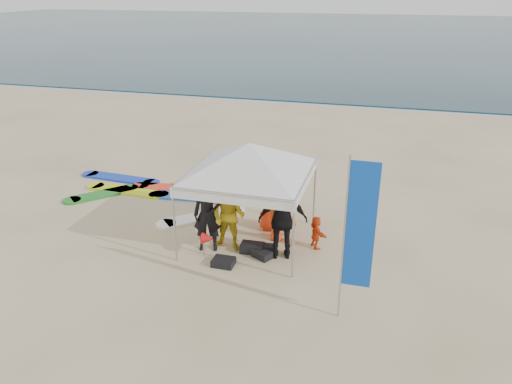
{
  "coord_description": "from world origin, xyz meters",
  "views": [
    {
      "loc": [
        3.29,
        -8.44,
        6.02
      ],
      "look_at": [
        0.2,
        2.6,
        1.2
      ],
      "focal_mm": 35.0,
      "sensor_mm": 36.0,
      "label": 1
    }
  ],
  "objects_px": {
    "person_seated": "(316,232)",
    "marker_pennant": "(208,239)",
    "person_black_a": "(208,214)",
    "person_orange_b": "(273,198)",
    "canopy_tent": "(249,143)",
    "person_yellow": "(229,216)",
    "person_orange_a": "(277,212)",
    "feather_flag": "(359,228)",
    "surfboard_spread": "(160,192)",
    "person_black_b": "(283,220)"
  },
  "relations": [
    {
      "from": "canopy_tent",
      "to": "surfboard_spread",
      "type": "bearing_deg",
      "value": 148.18
    },
    {
      "from": "person_seated",
      "to": "surfboard_spread",
      "type": "distance_m",
      "value": 5.62
    },
    {
      "from": "surfboard_spread",
      "to": "canopy_tent",
      "type": "bearing_deg",
      "value": -31.82
    },
    {
      "from": "person_yellow",
      "to": "person_orange_b",
      "type": "relative_size",
      "value": 1.01
    },
    {
      "from": "person_yellow",
      "to": "person_seated",
      "type": "relative_size",
      "value": 2.15
    },
    {
      "from": "person_seated",
      "to": "marker_pennant",
      "type": "xyz_separation_m",
      "value": [
        -2.36,
        -1.17,
        0.08
      ]
    },
    {
      "from": "person_yellow",
      "to": "feather_flag",
      "type": "relative_size",
      "value": 0.53
    },
    {
      "from": "person_orange_a",
      "to": "marker_pennant",
      "type": "height_order",
      "value": "person_orange_a"
    },
    {
      "from": "person_black_b",
      "to": "canopy_tent",
      "type": "distance_m",
      "value": 1.94
    },
    {
      "from": "person_seated",
      "to": "marker_pennant",
      "type": "height_order",
      "value": "person_seated"
    },
    {
      "from": "person_black_a",
      "to": "surfboard_spread",
      "type": "relative_size",
      "value": 0.32
    },
    {
      "from": "person_orange_b",
      "to": "marker_pennant",
      "type": "height_order",
      "value": "person_orange_b"
    },
    {
      "from": "canopy_tent",
      "to": "person_orange_b",
      "type": "bearing_deg",
      "value": 63.76
    },
    {
      "from": "person_orange_b",
      "to": "person_yellow",
      "type": "bearing_deg",
      "value": 55.05
    },
    {
      "from": "person_seated",
      "to": "canopy_tent",
      "type": "relative_size",
      "value": 0.21
    },
    {
      "from": "canopy_tent",
      "to": "surfboard_spread",
      "type": "distance_m",
      "value": 4.89
    },
    {
      "from": "canopy_tent",
      "to": "marker_pennant",
      "type": "relative_size",
      "value": 6.12
    },
    {
      "from": "feather_flag",
      "to": "person_orange_a",
      "type": "bearing_deg",
      "value": 128.0
    },
    {
      "from": "person_yellow",
      "to": "person_seated",
      "type": "distance_m",
      "value": 2.18
    },
    {
      "from": "person_seated",
      "to": "marker_pennant",
      "type": "relative_size",
      "value": 1.3
    },
    {
      "from": "person_orange_a",
      "to": "canopy_tent",
      "type": "xyz_separation_m",
      "value": [
        -0.64,
        -0.24,
        1.79
      ]
    },
    {
      "from": "person_seated",
      "to": "feather_flag",
      "type": "relative_size",
      "value": 0.25
    },
    {
      "from": "person_orange_b",
      "to": "surfboard_spread",
      "type": "bearing_deg",
      "value": -24.53
    },
    {
      "from": "canopy_tent",
      "to": "person_yellow",
      "type": "bearing_deg",
      "value": -125.69
    },
    {
      "from": "person_black_a",
      "to": "feather_flag",
      "type": "bearing_deg",
      "value": -42.91
    },
    {
      "from": "person_black_b",
      "to": "surfboard_spread",
      "type": "bearing_deg",
      "value": -45.55
    },
    {
      "from": "person_orange_a",
      "to": "feather_flag",
      "type": "distance_m",
      "value": 3.66
    },
    {
      "from": "marker_pennant",
      "to": "person_black_a",
      "type": "bearing_deg",
      "value": 109.03
    },
    {
      "from": "person_orange_a",
      "to": "canopy_tent",
      "type": "distance_m",
      "value": 1.92
    },
    {
      "from": "person_black_a",
      "to": "person_orange_b",
      "type": "bearing_deg",
      "value": 33.38
    },
    {
      "from": "feather_flag",
      "to": "surfboard_spread",
      "type": "distance_m",
      "value": 8.11
    },
    {
      "from": "person_black_a",
      "to": "person_seated",
      "type": "bearing_deg",
      "value": 1.2
    },
    {
      "from": "person_yellow",
      "to": "person_orange_a",
      "type": "distance_m",
      "value": 1.27
    },
    {
      "from": "marker_pennant",
      "to": "canopy_tent",
      "type": "bearing_deg",
      "value": 55.93
    },
    {
      "from": "person_yellow",
      "to": "canopy_tent",
      "type": "distance_m",
      "value": 1.79
    },
    {
      "from": "canopy_tent",
      "to": "person_seated",
      "type": "bearing_deg",
      "value": 4.15
    },
    {
      "from": "person_black_b",
      "to": "person_orange_a",
      "type": "bearing_deg",
      "value": -82.17
    },
    {
      "from": "marker_pennant",
      "to": "feather_flag",
      "type": "bearing_deg",
      "value": -22.46
    },
    {
      "from": "person_black_a",
      "to": "surfboard_spread",
      "type": "bearing_deg",
      "value": 117.36
    },
    {
      "from": "marker_pennant",
      "to": "person_orange_a",
      "type": "bearing_deg",
      "value": 43.55
    },
    {
      "from": "person_orange_a",
      "to": "feather_flag",
      "type": "relative_size",
      "value": 0.47
    },
    {
      "from": "person_black_a",
      "to": "person_orange_b",
      "type": "distance_m",
      "value": 1.9
    },
    {
      "from": "person_orange_b",
      "to": "feather_flag",
      "type": "relative_size",
      "value": 0.53
    },
    {
      "from": "person_orange_a",
      "to": "person_black_b",
      "type": "xyz_separation_m",
      "value": [
        0.32,
        -0.79,
        0.2
      ]
    },
    {
      "from": "person_yellow",
      "to": "marker_pennant",
      "type": "relative_size",
      "value": 2.79
    },
    {
      "from": "person_black_a",
      "to": "canopy_tent",
      "type": "relative_size",
      "value": 0.48
    },
    {
      "from": "person_orange_b",
      "to": "marker_pennant",
      "type": "distance_m",
      "value": 2.18
    },
    {
      "from": "person_yellow",
      "to": "surfboard_spread",
      "type": "relative_size",
      "value": 0.31
    },
    {
      "from": "canopy_tent",
      "to": "surfboard_spread",
      "type": "relative_size",
      "value": 0.67
    },
    {
      "from": "person_orange_a",
      "to": "marker_pennant",
      "type": "distance_m",
      "value": 1.89
    }
  ]
}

